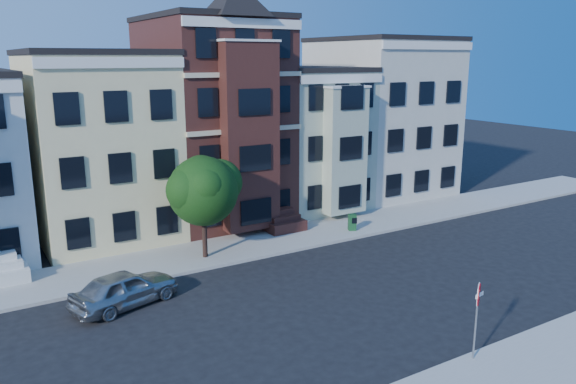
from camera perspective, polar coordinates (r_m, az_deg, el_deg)
ground at (r=24.52m, az=6.98°, el=-10.37°), size 120.00×120.00×0.00m
far_sidewalk at (r=30.70m, az=-2.37°, el=-5.14°), size 60.00×4.00×0.15m
near_sidewalk at (r=19.62m, az=22.38°, el=-17.58°), size 60.00×4.00×0.15m
house_yellow at (r=33.07m, az=-18.81°, el=4.29°), size 7.00×9.00×10.00m
house_brown at (r=35.13m, az=-7.69°, el=7.03°), size 7.00×9.00×12.00m
house_green at (r=38.39m, az=1.30°, el=5.43°), size 6.00×9.00×9.00m
house_cream at (r=42.46m, az=9.34°, el=7.39°), size 8.00×9.00×11.00m
street_tree at (r=27.74m, az=-8.62°, el=-0.36°), size 6.42×6.42×6.31m
parked_car at (r=24.03m, az=-16.24°, el=-9.39°), size 4.73×2.94×1.50m
newspaper_box at (r=32.64m, az=6.53°, el=-3.07°), size 0.55×0.53×0.95m
stop_sign at (r=19.71m, az=18.58°, el=-11.86°), size 0.84×0.28×3.04m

